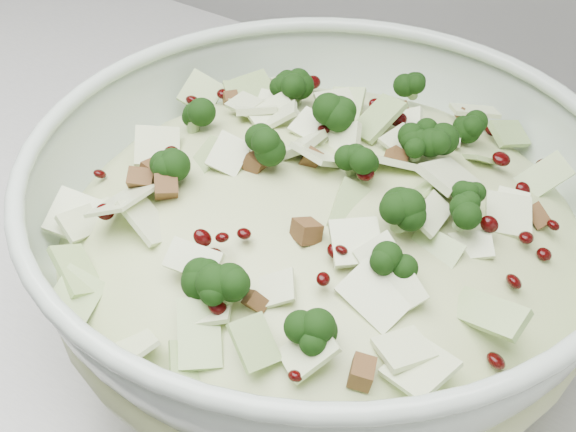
% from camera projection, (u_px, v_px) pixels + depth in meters
% --- Properties ---
extents(counter, '(3.60, 0.60, 0.90)m').
position_uv_depth(counter, '(53.00, 345.00, 1.18)').
color(counter, silver).
rests_on(counter, floor).
extents(mixing_bowl, '(0.45, 0.45, 0.16)m').
position_uv_depth(mixing_bowl, '(322.00, 246.00, 0.55)').
color(mixing_bowl, '#B8CABA').
rests_on(mixing_bowl, counter).
extents(salad, '(0.47, 0.47, 0.16)m').
position_uv_depth(salad, '(323.00, 217.00, 0.54)').
color(salad, '#B4C385').
rests_on(salad, mixing_bowl).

